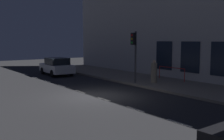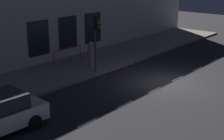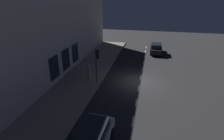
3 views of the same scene
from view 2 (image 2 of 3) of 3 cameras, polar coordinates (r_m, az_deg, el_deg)
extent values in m
plane|color=#28282B|center=(19.74, 9.67, -2.15)|extent=(60.00, 60.00, 0.00)
cube|color=gray|center=(23.32, -3.61, 1.25)|extent=(4.50, 32.00, 0.15)
cube|color=#192333|center=(26.26, -3.26, 7.16)|extent=(0.04, 1.72, 2.32)
cube|color=#192333|center=(24.45, -7.49, 6.30)|extent=(0.04, 1.72, 2.32)
cube|color=#192333|center=(22.80, -12.35, 5.28)|extent=(0.04, 1.72, 2.32)
cube|color=beige|center=(25.08, 16.94, 1.49)|extent=(0.12, 1.20, 0.01)
cube|color=beige|center=(22.78, 14.31, 0.18)|extent=(0.12, 1.20, 0.01)
cube|color=beige|center=(20.56, 11.10, -1.43)|extent=(0.12, 1.20, 0.01)
cube|color=beige|center=(18.45, 7.13, -3.41)|extent=(0.12, 1.20, 0.01)
cube|color=beige|center=(16.47, 2.14, -5.86)|extent=(0.12, 1.20, 0.01)
cube|color=beige|center=(14.68, -4.20, -8.87)|extent=(0.12, 1.20, 0.01)
cylinder|color=#424244|center=(20.56, -2.90, 4.55)|extent=(0.13, 0.13, 3.63)
cube|color=black|center=(20.19, -2.54, 8.06)|extent=(0.26, 0.32, 0.84)
sphere|color=red|center=(20.06, -2.25, 8.74)|extent=(0.15, 0.15, 0.15)
sphere|color=gold|center=(20.10, -2.24, 8.02)|extent=(0.15, 0.15, 0.15)
sphere|color=green|center=(20.14, -2.24, 7.32)|extent=(0.15, 0.15, 0.15)
cylinder|color=black|center=(14.31, -13.09, -8.62)|extent=(0.25, 0.65, 0.64)
cylinder|color=black|center=(15.68, -16.77, -6.58)|extent=(0.25, 0.65, 0.64)
cylinder|color=gray|center=(22.09, -3.56, 2.46)|extent=(0.60, 0.60, 1.42)
sphere|color=beige|center=(21.90, -3.60, 4.55)|extent=(0.23, 0.23, 0.23)
cube|color=beige|center=(21.91, -3.32, 4.56)|extent=(0.08, 0.07, 0.06)
cylinder|color=red|center=(24.26, -5.40, 3.18)|extent=(0.05, 0.05, 0.95)
cylinder|color=red|center=(22.64, -9.89, 1.99)|extent=(0.05, 0.05, 0.95)
cylinder|color=red|center=(23.32, -7.61, 3.74)|extent=(0.05, 2.49, 0.05)
camera|label=1|loc=(29.26, 37.65, 7.24)|focal=43.20mm
camera|label=3|loc=(8.87, -66.10, 22.77)|focal=29.03mm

